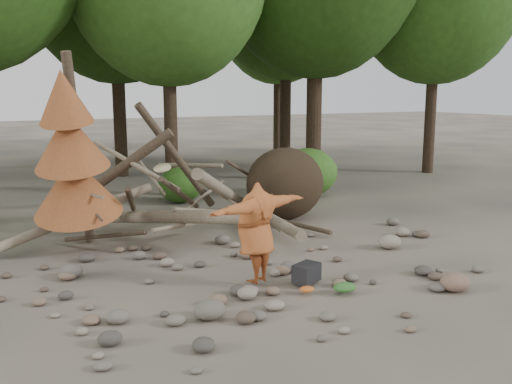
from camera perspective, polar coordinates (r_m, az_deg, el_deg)
name	(u,v)px	position (r m, az deg, el deg)	size (l,w,h in m)	color
ground	(277,278)	(10.97, 2.15, -8.60)	(120.00, 120.00, 0.00)	#514C44
deadfall_pile	(267,187)	(15.29, 1.14, 0.50)	(8.55, 5.24, 3.30)	#332619
dead_conifer	(72,158)	(12.68, -17.91, 3.27)	(2.06, 2.16, 4.35)	#4C3F30
bush_mid	(180,185)	(18.11, -7.58, 0.70)	(1.40, 1.40, 1.12)	#31601C
bush_right	(307,172)	(19.15, 5.17, 2.00)	(2.00, 2.00, 1.60)	#3C7223
frisbee_thrower	(256,232)	(10.28, 0.01, -4.07)	(3.11, 1.25, 2.30)	#AA5426
backpack	(307,276)	(10.62, 5.08, -8.34)	(0.50, 0.33, 0.33)	black
cloth_green	(345,290)	(10.25, 8.86, -9.65)	(0.42, 0.35, 0.16)	#316729
cloth_orange	(307,292)	(10.16, 5.10, -9.92)	(0.27, 0.22, 0.10)	#C15B21
boulder_front_left	(210,310)	(9.11, -4.64, -11.64)	(0.51, 0.46, 0.31)	#635D52
boulder_front_right	(455,282)	(10.85, 19.30, -8.51)	(0.55, 0.49, 0.33)	#7E5F4E
boulder_mid_right	(390,242)	(13.22, 13.23, -4.86)	(0.53, 0.48, 0.32)	gray
boulder_mid_left	(71,271)	(11.49, -18.04, -7.53)	(0.45, 0.41, 0.27)	#645B54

